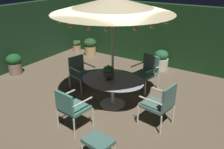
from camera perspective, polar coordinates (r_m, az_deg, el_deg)
The scene contains 15 objects.
ground_plane at distance 6.70m, azimuth -0.66°, elevation -6.05°, with size 8.59×7.02×0.02m, color brown.
hedge_backdrop_rear at distance 9.11m, azimuth 11.08°, elevation 9.12°, with size 8.59×0.30×2.21m, color #183619.
hedge_backdrop_left at distance 9.08m, azimuth -23.39°, elevation 7.60°, with size 0.30×7.02×2.21m, color #19361C.
patio_dining_table at distance 6.22m, azimuth 0.15°, elevation -2.36°, with size 1.65×1.29×0.73m.
patio_umbrella at distance 5.65m, azimuth 0.17°, elevation 15.94°, with size 2.82×2.82×2.81m.
centerpiece_planter at distance 6.05m, azimuth -0.80°, elevation 0.77°, with size 0.27×0.27×0.39m.
patio_chair_north at distance 5.50m, azimuth 11.41°, elevation -6.51°, with size 0.71×0.67×1.03m.
patio_chair_northeast at distance 7.20m, azimuth 8.18°, elevation 0.98°, with size 0.71×0.75×0.99m.
patio_chair_east at distance 7.24m, azimuth -7.50°, elevation 0.87°, with size 0.72×0.69×0.94m.
patio_chair_southeast at distance 5.35m, azimuth -9.53°, elevation -7.40°, with size 0.65×0.66×0.96m.
ottoman_footrest at distance 4.71m, azimuth -3.23°, elevation -15.42°, with size 0.59×0.49×0.39m.
potted_plant_back_right at distance 8.77m, azimuth 11.40°, elevation 3.38°, with size 0.51×0.51×0.71m.
potted_plant_back_left at distance 10.69m, azimuth -8.22°, elevation 6.73°, with size 0.34×0.35×0.49m.
potted_plant_front_corner at distance 10.08m, azimuth -5.12°, elevation 6.56°, with size 0.52×0.52×0.72m.
potted_plant_left_near at distance 8.83m, azimuth -21.85°, elevation 2.47°, with size 0.50×0.50×0.70m.
Camera 1 is at (3.20, -4.88, 3.28)m, focal length 39.10 mm.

